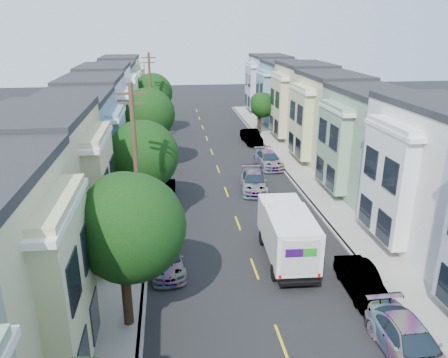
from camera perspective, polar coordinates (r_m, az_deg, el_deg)
name	(u,v)px	position (r m, az deg, el deg)	size (l,w,h in m)	color
ground	(255,269)	(25.05, 4.01, -11.64)	(160.00, 160.00, 0.00)	black
road_slab	(222,180)	(38.49, -0.27, -0.11)	(12.00, 70.00, 0.02)	black
curb_left	(153,182)	(38.25, -9.30, -0.40)	(0.30, 70.00, 0.15)	gray
curb_right	(289,176)	(39.62, 8.44, 0.35)	(0.30, 70.00, 0.15)	gray
sidewalk_left	(137,183)	(38.33, -11.24, -0.48)	(2.60, 70.00, 0.15)	gray
sidewalk_right	(303,176)	(39.99, 10.24, 0.43)	(2.60, 70.00, 0.15)	gray
centerline	(222,180)	(38.50, -0.27, -0.12)	(0.12, 70.00, 0.01)	gold
townhouse_row_left	(92,185)	(38.83, -16.83, -0.82)	(5.00, 70.00, 8.50)	gray
townhouse_row_right	(343,175)	(41.29, 15.28, 0.54)	(5.00, 70.00, 8.50)	gray
tree_b	(128,228)	(18.86, -12.39, -6.30)	(4.70, 4.70, 7.24)	black
tree_c	(142,156)	(29.32, -10.70, 2.97)	(4.70, 4.70, 7.13)	black
tree_d	(147,115)	(39.72, -9.98, 8.28)	(4.70, 4.70, 7.77)	black
tree_e	(152,93)	(54.17, -9.37, 11.03)	(4.70, 4.70, 7.55)	black
tree_far_r	(262,105)	(54.06, 4.98, 9.54)	(3.06, 3.06, 5.21)	black
utility_pole_near	(137,175)	(24.34, -11.34, 0.47)	(1.60, 0.26, 10.00)	#42301E
utility_pole_far	(151,99)	(49.64, -9.52, 10.23)	(1.60, 0.26, 10.00)	#42301E
fedex_truck	(287,233)	(25.37, 8.25, -6.97)	(2.46, 6.38, 3.06)	white
lead_sedan	(254,182)	(36.02, 3.90, -0.33)	(2.06, 4.89, 1.47)	black
parked_left_c	(166,259)	(24.87, -7.57, -10.26)	(1.84, 4.37, 1.31)	silver
parked_left_d	(166,190)	(34.74, -7.61, -1.44)	(1.29, 3.67, 1.22)	#400E14
parked_right_a	(410,344)	(20.34, 23.11, -19.17)	(2.07, 4.92, 1.48)	#3C4446
parked_right_b	(361,281)	(23.70, 17.48, -12.58)	(1.48, 4.19, 1.40)	silver
parked_right_c	(268,160)	(42.10, 5.83, 2.54)	(2.02, 4.80, 1.44)	black
parked_right_d	(251,137)	(50.49, 3.59, 5.53)	(1.62, 4.58, 1.53)	#0F103B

